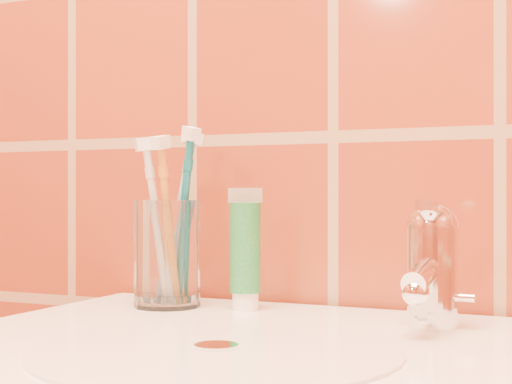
% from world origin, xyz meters
% --- Properties ---
extents(glass_tumbler, '(0.09, 0.09, 0.12)m').
position_xyz_m(glass_tumbler, '(-0.16, 1.11, 0.91)').
color(glass_tumbler, white).
rests_on(glass_tumbler, pedestal_sink).
extents(toothpaste_tube, '(0.04, 0.03, 0.13)m').
position_xyz_m(toothpaste_tube, '(-0.07, 1.12, 0.91)').
color(toothpaste_tube, white).
rests_on(toothpaste_tube, pedestal_sink).
extents(faucet, '(0.05, 0.11, 0.12)m').
position_xyz_m(faucet, '(0.14, 1.09, 0.91)').
color(faucet, white).
rests_on(faucet, pedestal_sink).
extents(toothbrush_0, '(0.10, 0.09, 0.21)m').
position_xyz_m(toothbrush_0, '(-0.14, 1.11, 0.95)').
color(toothbrush_0, '#0E6475').
rests_on(toothbrush_0, glass_tumbler).
extents(toothbrush_1, '(0.08, 0.08, 0.20)m').
position_xyz_m(toothbrush_1, '(-0.17, 1.09, 0.94)').
color(toothbrush_1, silver).
rests_on(toothbrush_1, glass_tumbler).
extents(toothbrush_2, '(0.03, 0.08, 0.20)m').
position_xyz_m(toothbrush_2, '(-0.15, 1.09, 0.94)').
color(toothbrush_2, orange).
rests_on(toothbrush_2, glass_tumbler).
extents(toothbrush_3, '(0.09, 0.11, 0.21)m').
position_xyz_m(toothbrush_3, '(-0.16, 1.13, 0.95)').
color(toothbrush_3, '#6D99C3').
rests_on(toothbrush_3, glass_tumbler).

